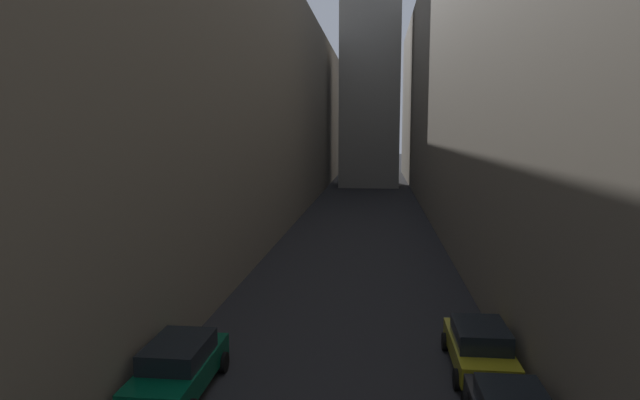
% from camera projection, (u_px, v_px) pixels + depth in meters
% --- Properties ---
extents(ground_plane, '(264.00, 264.00, 0.00)m').
position_uv_depth(ground_plane, '(362.00, 224.00, 43.01)').
color(ground_plane, '#232326').
extents(building_block_left, '(10.99, 108.00, 19.26)m').
position_uv_depth(building_block_left, '(233.00, 105.00, 44.90)').
color(building_block_left, '#756B5B').
rests_on(building_block_left, ground).
extents(building_block_right, '(10.57, 108.00, 22.95)m').
position_uv_depth(building_block_right, '(501.00, 80.00, 42.35)').
color(building_block_right, '#756B5B').
rests_on(building_block_right, ground).
extents(parked_car_left_third, '(1.93, 4.34, 1.57)m').
position_uv_depth(parked_car_left_third, '(179.00, 367.00, 15.20)').
color(parked_car_left_third, '#05472D').
rests_on(parked_car_left_third, ground).
extents(parked_car_right_far, '(1.92, 4.16, 1.52)m').
position_uv_depth(parked_car_right_far, '(479.00, 346.00, 16.73)').
color(parked_car_right_far, '#A59919').
rests_on(parked_car_right_far, ground).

